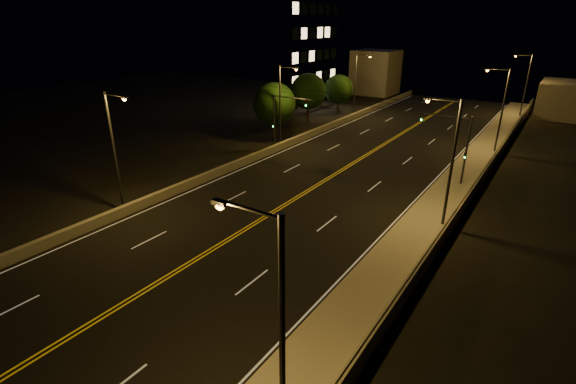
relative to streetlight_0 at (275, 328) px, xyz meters
The scene contains 24 objects.
ground 13.06m from the streetlight_0, 165.50° to the right, with size 160.00×160.00×0.00m, color black.
road 21.24m from the streetlight_0, 124.11° to the left, with size 18.00×120.00×0.02m, color black.
sidewalk 17.82m from the streetlight_0, 92.44° to the left, with size 3.60×120.00×0.30m, color gray.
curb 18.01m from the streetlight_0, 98.67° to the left, with size 0.14×120.00×0.15m, color gray.
parapet_wall 17.65m from the streetlight_0, 86.89° to the left, with size 0.30×120.00×1.00m, color gray.
jersey_barrier 27.35m from the streetlight_0, 140.74° to the left, with size 0.45×120.00×0.79m, color gray.
distant_building_right 69.87m from the streetlight_0, 85.91° to the left, with size 6.00×10.00×5.28m, color gray.
distant_building_left 78.84m from the streetlight_0, 110.44° to the left, with size 8.00×8.00×8.47m, color gray.
parapet_rail 17.52m from the streetlight_0, 86.89° to the left, with size 0.06×0.06×120.00m, color black.
lane_markings 21.18m from the streetlight_0, 124.22° to the left, with size 17.32×116.00×0.00m.
streetlight_0 is the anchor object (origin of this frame).
streetlight_1 20.65m from the streetlight_0, 90.00° to the left, with size 2.55×0.28×9.32m.
streetlight_2 42.50m from the streetlight_0, 90.00° to the left, with size 2.55×0.28×9.32m.
streetlight_3 65.27m from the streetlight_0, 90.00° to the left, with size 2.55×0.28×9.32m.
streetlight_4 23.52m from the streetlight_0, 155.80° to the left, with size 2.55×0.28×9.32m.
streetlight_5 38.24m from the streetlight_0, 124.12° to the left, with size 2.55×0.28×9.32m.
streetlight_6 56.09m from the streetlight_0, 112.49° to the left, with size 2.55×0.28×9.32m.
traffic_signal_right 29.94m from the streetlight_0, 92.86° to the left, with size 5.11×0.31×6.42m.
traffic_signal_left 36.17m from the streetlight_0, 124.28° to the left, with size 5.11×0.31×6.42m.
overhead_wires 28.99m from the streetlight_0, 113.49° to the left, with size 22.00×0.03×0.83m.
building_tower 66.78m from the streetlight_0, 128.17° to the left, with size 24.00×15.00×28.93m.
tree_0 41.29m from the streetlight_0, 125.44° to the left, with size 5.24×5.24×7.10m.
tree_1 51.62m from the streetlight_0, 119.94° to the left, with size 5.16×5.16×7.00m.
tree_2 57.53m from the streetlight_0, 115.26° to the left, with size 4.54×4.54×6.16m.
Camera 1 is at (17.48, -5.23, 14.08)m, focal length 26.00 mm.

